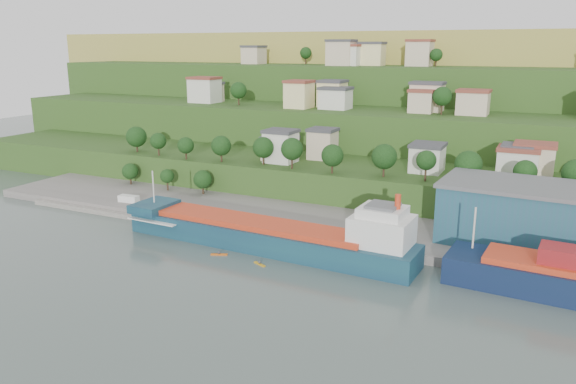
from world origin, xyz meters
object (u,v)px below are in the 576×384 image
Objects in this scene: warehouse at (518,213)px; caravan at (129,200)px; kayak_orange at (219,254)px; cargo_ship_near at (274,237)px.

warehouse is 95.86m from caravan.
caravan is 44.10m from kayak_orange.
warehouse reaches higher than kayak_orange.
cargo_ship_near is 19.47× the size of kayak_orange.
warehouse reaches higher than caravan.
cargo_ship_near reaches higher than kayak_orange.
caravan is at bearing 130.12° from kayak_orange.
warehouse is at bearing 27.03° from cargo_ship_near.
cargo_ship_near reaches higher than caravan.
cargo_ship_near is 51.19m from warehouse.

